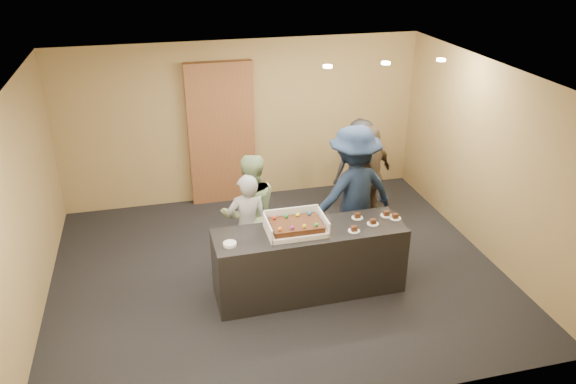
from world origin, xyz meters
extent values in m
plane|color=black|center=(0.00, 0.00, 0.00)|extent=(6.00, 6.00, 0.00)
plane|color=silver|center=(0.00, 0.00, 2.70)|extent=(6.00, 6.00, 0.00)
cube|color=#A3864F|center=(0.00, 2.50, 1.35)|extent=(6.00, 0.04, 2.70)
cube|color=#A3864F|center=(0.00, -2.50, 1.35)|extent=(6.00, 0.04, 2.70)
cube|color=#A3864F|center=(-3.00, 0.00, 1.35)|extent=(0.04, 5.00, 2.70)
cube|color=#A3864F|center=(3.00, 0.00, 1.35)|extent=(0.04, 5.00, 2.70)
cube|color=black|center=(0.29, -0.54, 0.45)|extent=(2.41, 0.74, 0.90)
cube|color=brown|center=(-0.38, 2.41, 1.19)|extent=(1.09, 0.15, 2.39)
cube|color=white|center=(0.12, -0.54, 0.93)|extent=(0.70, 0.49, 0.06)
cube|color=white|center=(-0.24, -0.54, 1.00)|extent=(0.02, 0.49, 0.19)
cube|color=white|center=(0.47, -0.54, 1.00)|extent=(0.02, 0.49, 0.19)
cube|color=white|center=(0.12, -0.29, 1.01)|extent=(0.70, 0.02, 0.21)
cube|color=#3B1D0D|center=(0.12, -0.54, 0.99)|extent=(0.62, 0.43, 0.07)
sphere|color=red|center=(-0.12, -0.39, 1.05)|extent=(0.05, 0.05, 0.05)
sphere|color=green|center=(0.03, -0.39, 1.05)|extent=(0.05, 0.05, 0.05)
sphere|color=#F7FB1A|center=(0.18, -0.39, 1.05)|extent=(0.05, 0.05, 0.05)
sphere|color=blue|center=(0.33, -0.39, 1.05)|extent=(0.05, 0.05, 0.05)
sphere|color=orange|center=(-0.12, -0.69, 1.05)|extent=(0.05, 0.05, 0.05)
sphere|color=purple|center=(0.03, -0.69, 1.05)|extent=(0.05, 0.05, 0.05)
sphere|color=yellow|center=(0.18, -0.69, 1.05)|extent=(0.05, 0.05, 0.05)
sphere|color=green|center=(0.33, -0.69, 1.05)|extent=(0.05, 0.05, 0.05)
cylinder|color=white|center=(-0.72, -0.66, 0.92)|extent=(0.16, 0.16, 0.04)
cylinder|color=white|center=(0.81, -0.69, 0.90)|extent=(0.15, 0.15, 0.01)
cube|color=#3B1D0D|center=(0.81, -0.69, 0.94)|extent=(0.07, 0.06, 0.06)
cylinder|color=white|center=(0.97, -0.38, 0.90)|extent=(0.15, 0.15, 0.01)
cube|color=#3B1D0D|center=(0.97, -0.38, 0.94)|extent=(0.07, 0.06, 0.06)
cylinder|color=white|center=(1.11, -0.58, 0.90)|extent=(0.15, 0.15, 0.01)
cube|color=#3B1D0D|center=(1.11, -0.58, 0.94)|extent=(0.07, 0.06, 0.06)
cylinder|color=white|center=(1.36, -0.41, 0.90)|extent=(0.15, 0.15, 0.01)
cube|color=#3B1D0D|center=(1.36, -0.41, 0.94)|extent=(0.07, 0.06, 0.06)
cylinder|color=white|center=(1.44, -0.51, 0.90)|extent=(0.15, 0.15, 0.01)
cube|color=#3B1D0D|center=(1.44, -0.51, 0.94)|extent=(0.07, 0.06, 0.06)
imported|color=gray|center=(-0.39, 0.04, 0.74)|extent=(0.54, 0.36, 1.48)
imported|color=#8CA876|center=(-0.31, 0.25, 0.83)|extent=(0.87, 0.72, 1.65)
imported|color=#16233A|center=(1.12, 0.19, 0.97)|extent=(1.37, 0.96, 1.94)
imported|color=brown|center=(1.72, 1.05, 0.81)|extent=(1.01, 0.84, 1.62)
imported|color=black|center=(1.66, 1.36, 0.80)|extent=(0.81, 0.54, 1.61)
cylinder|color=#FFEAC6|center=(0.80, 0.50, 2.67)|extent=(0.12, 0.12, 0.03)
cylinder|color=#FFEAC6|center=(1.60, 0.50, 2.67)|extent=(0.12, 0.12, 0.03)
cylinder|color=#FFEAC6|center=(2.40, 0.50, 2.67)|extent=(0.12, 0.12, 0.03)
camera|label=1|loc=(-1.44, -6.34, 4.30)|focal=35.00mm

